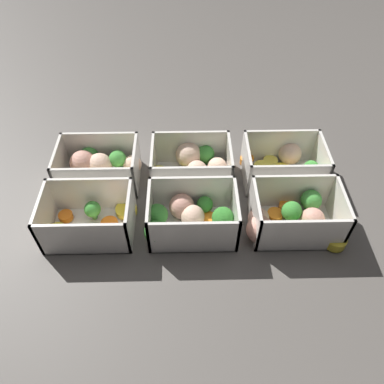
{
  "coord_description": "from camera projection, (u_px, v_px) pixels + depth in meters",
  "views": [
    {
      "loc": [
        0.01,
        0.45,
        0.53
      ],
      "look_at": [
        0.0,
        0.0,
        0.03
      ],
      "focal_mm": 35.0,
      "sensor_mm": 36.0,
      "label": 1
    }
  ],
  "objects": [
    {
      "name": "ground_plane",
      "position": [
        192.0,
        202.0,
        0.69
      ],
      "size": [
        4.0,
        4.0,
        0.0
      ],
      "primitive_type": "plane",
      "color": "#56514C"
    },
    {
      "name": "container_near_left",
      "position": [
        284.0,
        165.0,
        0.72
      ],
      "size": [
        0.16,
        0.12,
        0.08
      ],
      "color": "silver",
      "rests_on": "ground_plane"
    },
    {
      "name": "container_near_center",
      "position": [
        193.0,
        167.0,
        0.72
      ],
      "size": [
        0.16,
        0.12,
        0.08
      ],
      "color": "silver",
      "rests_on": "ground_plane"
    },
    {
      "name": "container_near_right",
      "position": [
        98.0,
        166.0,
        0.72
      ],
      "size": [
        0.16,
        0.11,
        0.08
      ],
      "color": "silver",
      "rests_on": "ground_plane"
    },
    {
      "name": "container_far_left",
      "position": [
        292.0,
        219.0,
        0.63
      ],
      "size": [
        0.18,
        0.12,
        0.08
      ],
      "color": "silver",
      "rests_on": "ground_plane"
    },
    {
      "name": "container_far_center",
      "position": [
        188.0,
        216.0,
        0.63
      ],
      "size": [
        0.15,
        0.11,
        0.08
      ],
      "color": "silver",
      "rests_on": "ground_plane"
    },
    {
      "name": "container_far_right",
      "position": [
        90.0,
        220.0,
        0.63
      ],
      "size": [
        0.16,
        0.11,
        0.08
      ],
      "color": "silver",
      "rests_on": "ground_plane"
    }
  ]
}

